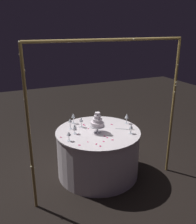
{
  "coord_description": "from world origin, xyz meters",
  "views": [
    {
      "loc": [
        1.39,
        3.1,
        2.21
      ],
      "look_at": [
        0.0,
        0.0,
        1.02
      ],
      "focal_mm": 39.64,
      "sensor_mm": 36.0,
      "label": 1
    }
  ],
  "objects": [
    {
      "name": "tiered_cake",
      "position": [
        0.03,
        0.05,
        0.89
      ],
      "size": [
        0.22,
        0.22,
        0.31
      ],
      "color": "silver",
      "rests_on": "main_table"
    },
    {
      "name": "wine_glass_4",
      "position": [
        0.18,
        -0.24,
        0.85
      ],
      "size": [
        0.06,
        0.06,
        0.17
      ],
      "color": "silver",
      "rests_on": "main_table"
    },
    {
      "name": "main_table",
      "position": [
        0.0,
        0.0,
        0.36
      ],
      "size": [
        1.27,
        1.27,
        0.72
      ],
      "color": "white",
      "rests_on": "ground"
    },
    {
      "name": "wine_glass_1",
      "position": [
        -0.54,
        -0.09,
        0.85
      ],
      "size": [
        0.06,
        0.06,
        0.17
      ],
      "color": "silver",
      "rests_on": "main_table"
    },
    {
      "name": "rose_petal_8",
      "position": [
        -0.31,
        -0.15,
        0.73
      ],
      "size": [
        0.05,
        0.05,
        0.0
      ],
      "primitive_type": "ellipsoid",
      "rotation": [
        0.0,
        0.0,
        5.58
      ],
      "color": "#C61951",
      "rests_on": "main_table"
    },
    {
      "name": "decorative_arch",
      "position": [
        0.0,
        0.38,
        1.38
      ],
      "size": [
        2.15,
        0.06,
        2.07
      ],
      "color": "olive",
      "rests_on": "ground"
    },
    {
      "name": "ground_plane",
      "position": [
        0.0,
        0.0,
        0.0
      ],
      "size": [
        12.0,
        12.0,
        0.0
      ],
      "primitive_type": "plane",
      "color": "black"
    },
    {
      "name": "rose_petal_0",
      "position": [
        0.28,
        0.29,
        0.73
      ],
      "size": [
        0.02,
        0.03,
        0.0
      ],
      "primitive_type": "ellipsoid",
      "rotation": [
        0.0,
        0.0,
        4.95
      ],
      "color": "#C61951",
      "rests_on": "main_table"
    },
    {
      "name": "rose_petal_4",
      "position": [
        0.08,
        0.36,
        0.73
      ],
      "size": [
        0.04,
        0.04,
        0.0
      ],
      "primitive_type": "ellipsoid",
      "rotation": [
        0.0,
        0.0,
        5.26
      ],
      "color": "#C61951",
      "rests_on": "main_table"
    },
    {
      "name": "rose_petal_15",
      "position": [
        -0.01,
        0.21,
        0.73
      ],
      "size": [
        0.03,
        0.04,
        0.0
      ],
      "primitive_type": "ellipsoid",
      "rotation": [
        0.0,
        0.0,
        4.73
      ],
      "color": "#C61951",
      "rests_on": "main_table"
    },
    {
      "name": "rose_petal_1",
      "position": [
        0.09,
        -0.54,
        0.73
      ],
      "size": [
        0.02,
        0.03,
        0.0
      ],
      "primitive_type": "ellipsoid",
      "rotation": [
        0.0,
        0.0,
        1.74
      ],
      "color": "#C61951",
      "rests_on": "main_table"
    },
    {
      "name": "cake_knife",
      "position": [
        -0.41,
        0.12,
        0.73
      ],
      "size": [
        0.25,
        0.19,
        0.01
      ],
      "color": "silver",
      "rests_on": "main_table"
    },
    {
      "name": "rose_petal_18",
      "position": [
        -0.02,
        -0.3,
        0.73
      ],
      "size": [
        0.02,
        0.03,
        0.0
      ],
      "primitive_type": "ellipsoid",
      "rotation": [
        0.0,
        0.0,
        1.7
      ],
      "color": "#C61951",
      "rests_on": "main_table"
    },
    {
      "name": "wine_glass_5",
      "position": [
        0.35,
        -0.05,
        0.83
      ],
      "size": [
        0.06,
        0.06,
        0.15
      ],
      "color": "silver",
      "rests_on": "main_table"
    },
    {
      "name": "rose_petal_11",
      "position": [
        -0.06,
        -0.39,
        0.73
      ],
      "size": [
        0.03,
        0.02,
        0.0
      ],
      "primitive_type": "ellipsoid",
      "rotation": [
        0.0,
        0.0,
        0.04
      ],
      "color": "#C61951",
      "rests_on": "main_table"
    },
    {
      "name": "rose_petal_5",
      "position": [
        0.11,
        -0.28,
        0.73
      ],
      "size": [
        0.03,
        0.03,
        0.0
      ],
      "primitive_type": "ellipsoid",
      "rotation": [
        0.0,
        0.0,
        3.8
      ],
      "color": "#C61951",
      "rests_on": "main_table"
    },
    {
      "name": "wine_glass_0",
      "position": [
        0.5,
        0.15,
        0.83
      ],
      "size": [
        0.06,
        0.06,
        0.14
      ],
      "color": "silver",
      "rests_on": "main_table"
    },
    {
      "name": "rose_petal_17",
      "position": [
        0.31,
        -0.01,
        0.73
      ],
      "size": [
        0.02,
        0.03,
        0.0
      ],
      "primitive_type": "ellipsoid",
      "rotation": [
        0.0,
        0.0,
        1.93
      ],
      "color": "#C61951",
      "rests_on": "main_table"
    },
    {
      "name": "rose_petal_14",
      "position": [
        0.1,
        -0.32,
        0.73
      ],
      "size": [
        0.02,
        0.03,
        0.0
      ],
      "primitive_type": "ellipsoid",
      "rotation": [
        0.0,
        0.0,
        4.8
      ],
      "color": "#C61951",
      "rests_on": "main_table"
    },
    {
      "name": "rose_petal_16",
      "position": [
        -0.06,
        0.37,
        0.73
      ],
      "size": [
        0.05,
        0.04,
        0.0
      ],
      "primitive_type": "ellipsoid",
      "rotation": [
        0.0,
        0.0,
        2.56
      ],
      "color": "#C61951",
      "rests_on": "main_table"
    },
    {
      "name": "rose_petal_6",
      "position": [
        -0.02,
        0.27,
        0.73
      ],
      "size": [
        0.04,
        0.04,
        0.0
      ],
      "primitive_type": "ellipsoid",
      "rotation": [
        0.0,
        0.0,
        0.97
      ],
      "color": "#C61951",
      "rests_on": "main_table"
    },
    {
      "name": "rose_petal_10",
      "position": [
        -0.49,
        0.16,
        0.73
      ],
      "size": [
        0.03,
        0.04,
        0.0
      ],
      "primitive_type": "ellipsoid",
      "rotation": [
        0.0,
        0.0,
        1.54
      ],
      "color": "#C61951",
      "rests_on": "main_table"
    },
    {
      "name": "rose_petal_7",
      "position": [
        0.11,
        -0.32,
        0.73
      ],
      "size": [
        0.03,
        0.04,
        0.0
      ],
      "primitive_type": "ellipsoid",
      "rotation": [
        0.0,
        0.0,
        4.87
      ],
      "color": "#C61951",
      "rests_on": "main_table"
    },
    {
      "name": "wine_glass_6",
      "position": [
        0.24,
        -0.44,
        0.85
      ],
      "size": [
        0.06,
        0.06,
        0.17
      ],
      "color": "silver",
      "rests_on": "main_table"
    },
    {
      "name": "wine_glass_2",
      "position": [
        -0.4,
        0.28,
        0.83
      ],
      "size": [
        0.06,
        0.06,
        0.14
      ],
      "color": "silver",
      "rests_on": "main_table"
    },
    {
      "name": "rose_petal_13",
      "position": [
        0.57,
        -0.01,
        0.73
      ],
      "size": [
        0.04,
        0.04,
        0.0
      ],
      "primitive_type": "ellipsoid",
      "rotation": [
        0.0,
        0.0,
        5.25
      ],
      "color": "#C61951",
      "rests_on": "main_table"
    },
    {
      "name": "rose_petal_12",
      "position": [
        0.1,
        -0.13,
        0.73
      ],
      "size": [
        0.03,
        0.03,
        0.0
      ],
      "primitive_type": "ellipsoid",
      "rotation": [
        0.0,
        0.0,
        0.81
      ],
      "color": "#C61951",
      "rests_on": "main_table"
    },
    {
      "name": "rose_petal_2",
      "position": [
        0.41,
        0.33,
        0.73
      ],
      "size": [
        0.04,
        0.04,
        0.0
      ],
      "primitive_type": "ellipsoid",
      "rotation": [
        0.0,
        0.0,
        2.5
      ],
      "color": "#C61951",
      "rests_on": "main_table"
    },
    {
      "name": "rose_petal_3",
      "position": [
        0.2,
        0.39,
        0.73
      ],
      "size": [
        0.04,
        0.04,
        0.0
      ],
      "primitive_type": "ellipsoid",
      "rotation": [
        0.0,
        0.0,
        3.91
      ],
      "color": "#C61951",
      "rests_on": "main_table"
    },
    {
      "name": "rose_petal_9",
      "position": [
        0.18,
        0.47,
        0.73
      ],
      "size": [
        0.04,
        0.04,
        0.0
      ],
      "primitive_type": "ellipsoid",
      "rotation": [
        0.0,
        0.0,
        4.38
      ],
      "color": "#C61951",
      "rests_on": "main_table"
    },
    {
      "name": "wine_glass_3",
      "position": [
        0.35,
        -0.25,
        0.85
      ],
      "size": [
        0.06,
        0.06,
        0.17
      ],
      "color": "silver",
      "rests_on": "main_table"
    }
  ]
}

